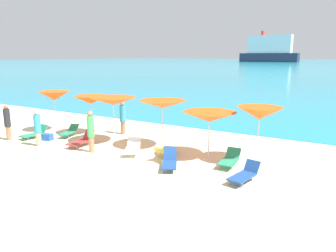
# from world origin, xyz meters

# --- Properties ---
(ground_plane) EXTENTS (50.00, 100.00, 0.30)m
(ground_plane) POSITION_xyz_m (0.00, 10.00, -0.15)
(ground_plane) COLOR beige
(umbrella_0) EXTENTS (1.87, 1.87, 2.36)m
(umbrella_0) POSITION_xyz_m (-5.92, 3.82, 2.09)
(umbrella_0) COLOR silver
(umbrella_0) RESTS_ON ground_plane
(umbrella_1) EXTENTS (1.88, 1.88, 2.19)m
(umbrella_1) POSITION_xyz_m (-3.64, 4.36, 1.95)
(umbrella_1) COLOR silver
(umbrella_1) RESTS_ON ground_plane
(umbrella_2) EXTENTS (2.49, 2.49, 2.34)m
(umbrella_2) POSITION_xyz_m (-1.37, 3.57, 2.14)
(umbrella_2) COLOR silver
(umbrella_2) RESTS_ON ground_plane
(umbrella_3) EXTENTS (2.42, 2.42, 2.30)m
(umbrella_3) POSITION_xyz_m (1.16, 4.10, 2.12)
(umbrella_3) COLOR silver
(umbrella_3) RESTS_ON ground_plane
(umbrella_4) EXTENTS (2.34, 2.34, 2.02)m
(umbrella_4) POSITION_xyz_m (3.65, 3.80, 1.80)
(umbrella_4) COLOR silver
(umbrella_4) RESTS_ON ground_plane
(umbrella_5) EXTENTS (1.97, 1.97, 2.34)m
(umbrella_5) POSITION_xyz_m (5.66, 4.15, 2.08)
(umbrella_5) COLOR silver
(umbrella_5) RESTS_ON ground_plane
(lounge_chair_0) EXTENTS (0.98, 1.75, 0.66)m
(lounge_chair_0) POSITION_xyz_m (2.03, 2.92, 0.30)
(lounge_chair_0) COLOR #D8BF4C
(lounge_chair_0) RESTS_ON ground_plane
(lounge_chair_1) EXTENTS (0.71, 1.48, 0.63)m
(lounge_chair_1) POSITION_xyz_m (-5.80, 2.24, 0.25)
(lounge_chair_1) COLOR #268C66
(lounge_chair_1) RESTS_ON ground_plane
(lounge_chair_2) EXTENTS (0.94, 1.53, 0.57)m
(lounge_chair_2) POSITION_xyz_m (-4.42, 3.40, 0.28)
(lounge_chair_2) COLOR #268C66
(lounge_chair_2) RESTS_ON ground_plane
(lounge_chair_3) EXTENTS (0.64, 1.41, 0.62)m
(lounge_chair_3) POSITION_xyz_m (4.81, 3.23, 0.28)
(lounge_chair_3) COLOR #268C66
(lounge_chair_3) RESTS_ON ground_plane
(lounge_chair_4) EXTENTS (0.59, 1.51, 0.71)m
(lounge_chair_4) POSITION_xyz_m (-2.41, 2.34, 0.31)
(lounge_chair_4) COLOR #A53333
(lounge_chair_4) RESTS_ON ground_plane
(lounge_chair_5) EXTENTS (1.19, 1.57, 0.61)m
(lounge_chair_5) POSITION_xyz_m (0.46, 2.59, 0.26)
(lounge_chair_5) COLOR white
(lounge_chair_5) RESTS_ON ground_plane
(lounge_chair_6) EXTENTS (1.11, 1.44, 0.73)m
(lounge_chair_6) POSITION_xyz_m (2.86, 1.81, 0.29)
(lounge_chair_6) COLOR #1E478C
(lounge_chair_6) RESTS_ON ground_plane
(lounge_chair_7) EXTENTS (0.83, 1.52, 0.63)m
(lounge_chair_7) POSITION_xyz_m (5.82, 1.96, 0.28)
(lounge_chair_7) COLOR #1E478C
(lounge_chair_7) RESTS_ON ground_plane
(beachgoer_0) EXTENTS (0.31, 0.31, 1.92)m
(beachgoer_0) POSITION_xyz_m (-1.29, 1.84, 1.03)
(beachgoer_0) COLOR #A3704C
(beachgoer_0) RESTS_ON ground_plane
(beachgoer_1) EXTENTS (0.34, 0.34, 1.84)m
(beachgoer_1) POSITION_xyz_m (-2.22, 5.33, 0.98)
(beachgoer_1) COLOR #A3704C
(beachgoer_1) RESTS_ON ground_plane
(beachgoer_2) EXTENTS (0.32, 0.32, 1.87)m
(beachgoer_2) POSITION_xyz_m (-6.58, 1.25, 1.00)
(beachgoer_2) COLOR #A3704C
(beachgoer_2) RESTS_ON ground_plane
(beachgoer_3) EXTENTS (0.33, 0.33, 1.77)m
(beachgoer_3) POSITION_xyz_m (-4.25, 1.29, 0.94)
(beachgoer_3) COLOR #DBAA84
(beachgoer_3) RESTS_ON ground_plane
(cooler_box) EXTENTS (0.57, 0.46, 0.34)m
(cooler_box) POSITION_xyz_m (-4.78, 2.23, 0.17)
(cooler_box) COLOR blue
(cooler_box) RESTS_ON ground_plane
(cruise_ship) EXTENTS (41.38, 10.27, 21.41)m
(cruise_ship) POSITION_xyz_m (-46.89, 227.21, 8.22)
(cruise_ship) COLOR #262D47
(cruise_ship) RESTS_ON ocean_water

